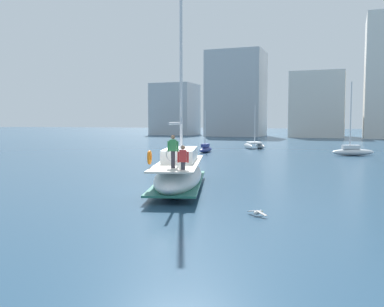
{
  "coord_description": "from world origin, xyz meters",
  "views": [
    {
      "loc": [
        8.79,
        -20.26,
        3.7
      ],
      "look_at": [
        0.15,
        2.72,
        1.8
      ],
      "focal_mm": 39.01,
      "sensor_mm": 36.0,
      "label": 1
    }
  ],
  "objects": [
    {
      "name": "moored_sloop_far",
      "position": [
        -3.16,
        35.37,
        0.52
      ],
      "size": [
        3.84,
        4.84,
        5.88
      ],
      "color": "white",
      "rests_on": "ground"
    },
    {
      "name": "moored_sloop_near",
      "position": [
        9.25,
        27.86,
        0.54
      ],
      "size": [
        4.65,
        2.69,
        7.94
      ],
      "color": "silver",
      "rests_on": "ground"
    },
    {
      "name": "ground_plane",
      "position": [
        0.0,
        0.0,
        0.0
      ],
      "size": [
        400.0,
        400.0,
        0.0
      ],
      "primitive_type": "plane",
      "color": "navy"
    },
    {
      "name": "moored_catamaran",
      "position": [
        -7.13,
        26.72,
        0.44
      ],
      "size": [
        0.96,
        3.92,
        5.0
      ],
      "color": "navy",
      "rests_on": "ground"
    },
    {
      "name": "main_sailboat",
      "position": [
        0.13,
        0.8,
        0.91
      ],
      "size": [
        5.04,
        9.89,
        13.5
      ],
      "color": "white",
      "rests_on": "ground"
    },
    {
      "name": "waterfront_buildings",
      "position": [
        10.03,
        83.26,
        11.36
      ],
      "size": [
        85.07,
        19.4,
        27.7
      ],
      "color": "#B2B7BC",
      "rests_on": "ground"
    },
    {
      "name": "seagull",
      "position": [
        5.54,
        -4.32,
        0.14
      ],
      "size": [
        0.9,
        0.69,
        0.16
      ],
      "color": "silver",
      "rests_on": "ground"
    }
  ]
}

